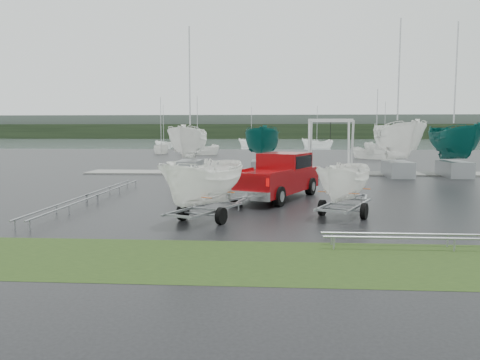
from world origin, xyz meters
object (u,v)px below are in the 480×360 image
(pickup_truck, at_px, (279,175))
(boat_hoist, at_px, (330,138))
(trailer_hitched, at_px, (204,144))
(trailer_parked, at_px, (346,151))

(pickup_truck, bearing_deg, boat_hoist, 96.37)
(pickup_truck, distance_m, trailer_hitched, 6.95)
(trailer_hitched, xyz_separation_m, trailer_parked, (5.13, 1.36, -0.28))
(trailer_parked, height_order, boat_hoist, trailer_parked)
(trailer_hitched, distance_m, trailer_parked, 5.32)
(trailer_parked, xyz_separation_m, boat_hoist, (1.60, 17.70, 0.18))
(pickup_truck, height_order, boat_hoist, boat_hoist)
(pickup_truck, height_order, trailer_hitched, trailer_hitched)
(trailer_hitched, bearing_deg, trailer_parked, 38.57)
(trailer_hitched, bearing_deg, boat_hoist, 94.25)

